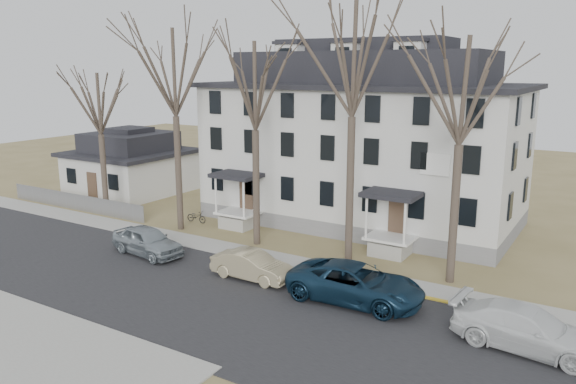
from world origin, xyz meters
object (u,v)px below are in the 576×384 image
Objects in this scene: tree_center at (353,51)px; tree_bungalow at (99,99)px; car_silver at (147,241)px; tree_far_left at (174,66)px; car_tan at (252,266)px; tree_mid_left at (255,80)px; boarding_house at (362,142)px; car_navy at (356,284)px; car_white at (527,330)px; tree_mid_right at (463,83)px; small_house at (131,165)px; bicycle_left at (196,217)px.

tree_center is 19.23m from tree_bungalow.
tree_center is 15.17m from car_silver.
tree_far_left is 14.10m from car_tan.
tree_mid_left is at bearing 0.00° from tree_bungalow.
boarding_house is at bearing 69.80° from tree_mid_left.
car_navy is at bearing -61.15° from tree_center.
tree_bungalow reaches higher than car_white.
car_navy is (-2.94, -4.65, -8.75)m from tree_mid_right.
small_house is 25.41m from tree_center.
tree_bungalow reaches higher than car_tan.
tree_center reaches higher than car_silver.
tree_mid_right is at bearing -96.58° from bicycle_left.
car_tan is at bearing -126.70° from bicycle_left.
car_navy is at bearing -17.70° from tree_far_left.
small_house is 2.06× the size of car_tan.
tree_mid_right is 3.02× the size of car_tan.
car_tan is 12.77m from car_white.
car_tan is (20.06, -11.05, -1.55)m from small_house.
tree_mid_right reaches higher than car_white.
car_silver is 7.09m from car_tan.
car_navy is at bearing -22.99° from small_house.
car_tan is (7.09, 0.03, -0.10)m from car_silver.
tree_mid_right reaches higher than bicycle_left.
tree_mid_right reaches higher than tree_bungalow.
bicycle_left is at bearing 172.37° from tree_center.
small_house reaches higher than bicycle_left.
car_white is at bearing -28.26° from tree_center.
boarding_house is at bearing 27.01° from tree_bungalow.
bicycle_left is (-6.05, 1.61, -9.20)m from tree_mid_left.
tree_mid_right is 2.08× the size of car_navy.
tree_mid_right is 19.88m from bicycle_left.
tree_mid_left is 2.72× the size of car_silver.
tree_far_left is (-9.00, -8.15, 4.96)m from boarding_house.
car_tan is 0.69× the size of car_navy.
car_tan is at bearing -82.00° from car_silver.
tree_mid_left is 2.33× the size of car_white.
tree_center is (3.00, -8.15, 5.71)m from boarding_house.
car_navy is (8.56, -4.65, -8.75)m from tree_mid_left.
tree_mid_left is 10.59m from car_tan.
boarding_house is 4.45× the size of car_silver.
car_tan is at bearing -57.76° from tree_mid_left.
tree_mid_right reaches higher than car_tan.
car_silver is at bearing 90.77° from car_tan.
tree_far_left reaches higher than boarding_house.
tree_mid_right is (8.50, -8.15, 4.22)m from boarding_house.
tree_far_left is at bearing -29.39° from small_house.
tree_far_left is 12.02m from tree_center.
small_house reaches higher than car_navy.
tree_mid_right is 18.51m from car_silver.
tree_center is (12.00, 0.00, 0.74)m from tree_far_left.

